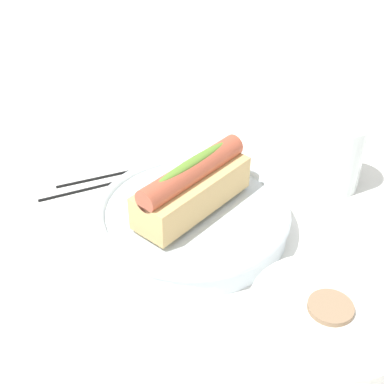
# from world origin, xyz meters

# --- Properties ---
(ground_plane) EXTENTS (2.40, 2.40, 0.00)m
(ground_plane) POSITION_xyz_m (0.00, 0.00, 0.00)
(ground_plane) COLOR white
(serving_bowl) EXTENTS (0.23, 0.23, 0.03)m
(serving_bowl) POSITION_xyz_m (0.00, 0.01, 0.02)
(serving_bowl) COLOR silver
(serving_bowl) RESTS_ON ground_plane
(hotdog_front) EXTENTS (0.16, 0.08, 0.06)m
(hotdog_front) POSITION_xyz_m (0.00, 0.01, 0.06)
(hotdog_front) COLOR #DBB270
(hotdog_front) RESTS_ON serving_bowl
(water_glass) EXTENTS (0.07, 0.07, 0.09)m
(water_glass) POSITION_xyz_m (-0.20, 0.04, 0.04)
(water_glass) COLOR white
(water_glass) RESTS_ON ground_plane
(paper_towel_roll) EXTENTS (0.11, 0.11, 0.13)m
(paper_towel_roll) POSITION_xyz_m (0.06, 0.26, 0.07)
(paper_towel_roll) COLOR white
(paper_towel_roll) RESTS_ON ground_plane
(chopstick_near) EXTENTS (0.22, 0.05, 0.01)m
(chopstick_near) POSITION_xyz_m (0.02, -0.12, 0.00)
(chopstick_near) COLOR black
(chopstick_near) RESTS_ON ground_plane
(chopstick_far) EXTENTS (0.22, 0.05, 0.01)m
(chopstick_far) POSITION_xyz_m (-0.01, -0.13, 0.00)
(chopstick_far) COLOR black
(chopstick_far) RESTS_ON ground_plane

